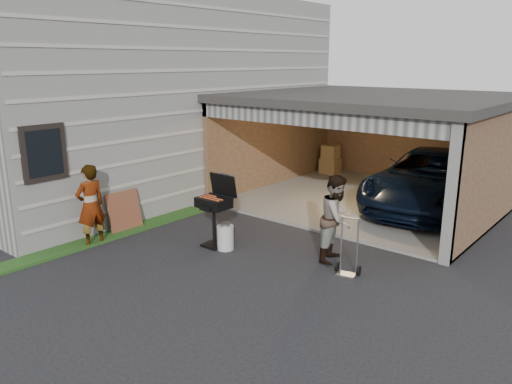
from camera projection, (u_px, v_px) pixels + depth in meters
ground at (165, 269)px, 9.21m from camera, size 80.00×80.00×0.00m
house at (133, 94)px, 15.19m from camera, size 7.00×11.00×5.50m
groundcover_strip at (51, 254)px, 9.85m from camera, size 0.50×8.00×0.06m
garage at (377, 132)px, 13.31m from camera, size 6.80×6.30×2.90m
minivan at (432, 182)px, 12.72m from camera, size 2.90×5.46×1.46m
woman at (91, 206)px, 10.19m from camera, size 0.43×0.64×1.71m
man at (337, 218)px, 9.43m from camera, size 0.76×0.91×1.68m
bbq_grill at (215, 205)px, 10.15m from camera, size 0.66×0.58×1.48m
propane_tank at (225, 238)px, 10.11m from camera, size 0.43×0.43×0.50m
plywood_panel at (124, 211)px, 11.16m from camera, size 0.23×0.82×0.91m
hand_truck at (348, 264)px, 8.93m from camera, size 0.46×0.39×1.07m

